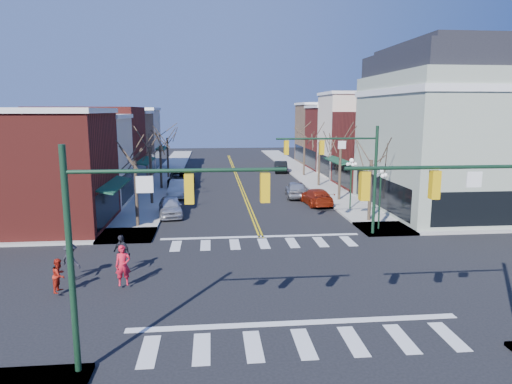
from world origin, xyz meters
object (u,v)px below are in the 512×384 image
object	(u,v)px
victorian_corner	(455,129)
lamppost_corner	(380,188)
car_right_mid	(296,189)
pedestrian_red_b	(59,275)
lamppost_midblock	(351,175)
car_left_far	(182,179)
car_left_mid	(179,189)
car_right_near	(316,197)
car_right_far	(281,166)
car_left_near	(170,207)
pedestrian_red_a	(123,265)
pedestrian_dark_a	(122,253)
pedestrian_dark_b	(71,261)

from	to	relation	value
victorian_corner	lamppost_corner	size ratio (longest dim) A/B	3.29
car_right_mid	pedestrian_red_b	bearing A→B (deg)	61.70
lamppost_midblock	car_left_far	distance (m)	20.03
victorian_corner	car_left_mid	bearing A→B (deg)	160.62
car_right_near	car_right_far	world-z (taller)	car_right_far
car_left_near	car_left_mid	bearing A→B (deg)	82.40
car_left_far	car_right_far	bearing A→B (deg)	39.32
pedestrian_red_a	pedestrian_dark_a	distance (m)	1.99
car_right_far	pedestrian_dark_b	size ratio (longest dim) A/B	2.72
pedestrian_red_a	victorian_corner	bearing A→B (deg)	20.45
victorian_corner	pedestrian_red_b	bearing A→B (deg)	-149.98
lamppost_midblock	car_right_mid	size ratio (longest dim) A/B	0.92
victorian_corner	lamppost_corner	bearing A→B (deg)	-144.14
car_left_near	pedestrian_red_a	xyz separation A→B (m)	(-0.90, -14.70, 0.35)
car_left_near	car_left_far	world-z (taller)	car_left_far
pedestrian_dark_a	car_right_near	bearing A→B (deg)	86.28
car_left_mid	pedestrian_red_b	world-z (taller)	pedestrian_red_b
car_left_near	car_right_near	world-z (taller)	car_left_near
car_left_mid	pedestrian_red_a	world-z (taller)	pedestrian_red_a
car_left_mid	pedestrian_dark_b	distance (m)	21.90
car_left_far	car_right_mid	world-z (taller)	car_left_far
car_left_near	car_left_far	distance (m)	14.15
pedestrian_red_b	car_right_far	bearing A→B (deg)	-14.42
car_left_near	pedestrian_dark_b	xyz separation A→B (m)	(-3.60, -13.47, 0.25)
car_left_near	pedestrian_dark_b	world-z (taller)	pedestrian_dark_b
lamppost_midblock	pedestrian_red_b	xyz separation A→B (m)	(-18.20, -15.81, -2.05)
car_left_mid	pedestrian_red_b	distance (m)	23.63
car_right_far	pedestrian_red_b	world-z (taller)	pedestrian_red_b
victorian_corner	car_left_far	world-z (taller)	victorian_corner
car_left_far	lamppost_midblock	bearing A→B (deg)	-43.81
car_left_near	car_left_far	bearing A→B (deg)	83.06
victorian_corner	pedestrian_dark_b	distance (m)	30.30
car_left_near	pedestrian_dark_a	size ratio (longest dim) A/B	2.36
pedestrian_dark_a	pedestrian_dark_b	size ratio (longest dim) A/B	1.10
car_left_near	pedestrian_dark_a	world-z (taller)	pedestrian_dark_a
pedestrian_red_a	car_right_mid	bearing A→B (deg)	49.09
lamppost_corner	pedestrian_red_b	size ratio (longest dim) A/B	2.83
car_right_near	pedestrian_dark_a	xyz separation A→B (m)	(-13.65, -15.90, 0.38)
lamppost_midblock	car_left_near	xyz separation A→B (m)	(-14.60, -0.60, -2.21)
victorian_corner	car_right_mid	world-z (taller)	victorian_corner
pedestrian_red_a	pedestrian_red_b	world-z (taller)	pedestrian_red_a
car_left_near	car_right_mid	size ratio (longest dim) A/B	0.94
victorian_corner	car_left_mid	world-z (taller)	victorian_corner
pedestrian_dark_b	car_right_far	bearing A→B (deg)	-81.20
car_right_mid	pedestrian_red_a	xyz separation A→B (m)	(-12.10, -21.40, 0.30)
lamppost_corner	car_right_far	world-z (taller)	lamppost_corner
lamppost_midblock	pedestrian_red_a	world-z (taller)	lamppost_midblock
pedestrian_red_b	pedestrian_dark_b	xyz separation A→B (m)	(0.00, 1.75, 0.08)
car_left_mid	pedestrian_red_a	bearing A→B (deg)	-89.34
car_right_mid	pedestrian_dark_b	world-z (taller)	pedestrian_dark_b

